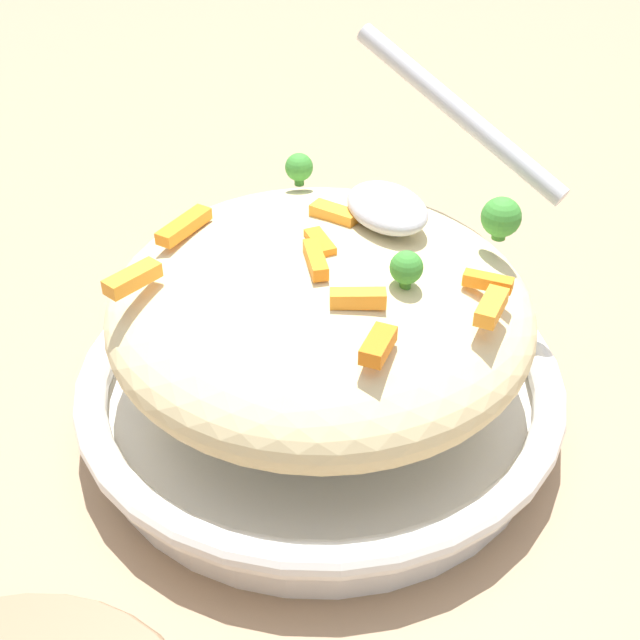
# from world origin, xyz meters

# --- Properties ---
(ground_plane) EXTENTS (2.40, 2.40, 0.00)m
(ground_plane) POSITION_xyz_m (0.00, 0.00, 0.00)
(ground_plane) COLOR #9E7F60
(serving_bowl) EXTENTS (0.28, 0.28, 0.04)m
(serving_bowl) POSITION_xyz_m (0.00, 0.00, 0.02)
(serving_bowl) COLOR white
(serving_bowl) RESTS_ON ground_plane
(pasta_mound) EXTENTS (0.24, 0.24, 0.08)m
(pasta_mound) POSITION_xyz_m (0.00, 0.00, 0.08)
(pasta_mound) COLOR beige
(pasta_mound) RESTS_ON serving_bowl
(carrot_piece_0) EXTENTS (0.02, 0.03, 0.01)m
(carrot_piece_0) POSITION_xyz_m (0.02, 0.10, 0.12)
(carrot_piece_0) COLOR orange
(carrot_piece_0) RESTS_ON pasta_mound
(carrot_piece_1) EXTENTS (0.02, 0.01, 0.01)m
(carrot_piece_1) POSITION_xyz_m (0.00, -0.00, 0.12)
(carrot_piece_1) COLOR orange
(carrot_piece_1) RESTS_ON pasta_mound
(carrot_piece_2) EXTENTS (0.02, 0.03, 0.01)m
(carrot_piece_2) POSITION_xyz_m (-0.08, -0.05, 0.12)
(carrot_piece_2) COLOR orange
(carrot_piece_2) RESTS_ON pasta_mound
(carrot_piece_3) EXTENTS (0.03, 0.02, 0.01)m
(carrot_piece_3) POSITION_xyz_m (-0.02, 0.01, 0.13)
(carrot_piece_3) COLOR orange
(carrot_piece_3) RESTS_ON pasta_mound
(carrot_piece_4) EXTENTS (0.03, 0.04, 0.01)m
(carrot_piece_4) POSITION_xyz_m (0.06, 0.06, 0.12)
(carrot_piece_4) COLOR orange
(carrot_piece_4) RESTS_ON pasta_mound
(carrot_piece_5) EXTENTS (0.02, 0.02, 0.01)m
(carrot_piece_5) POSITION_xyz_m (-0.06, -0.06, 0.12)
(carrot_piece_5) COLOR orange
(carrot_piece_5) RESTS_ON pasta_mound
(carrot_piece_6) EXTENTS (0.02, 0.03, 0.01)m
(carrot_piece_6) POSITION_xyz_m (-0.08, 0.01, 0.12)
(carrot_piece_6) COLOR orange
(carrot_piece_6) RESTS_ON pasta_mound
(carrot_piece_7) EXTENTS (0.02, 0.03, 0.01)m
(carrot_piece_7) POSITION_xyz_m (-0.05, 0.01, 0.12)
(carrot_piece_7) COLOR orange
(carrot_piece_7) RESTS_ON pasta_mound
(carrot_piece_8) EXTENTS (0.03, 0.02, 0.01)m
(carrot_piece_8) POSITION_xyz_m (0.02, -0.02, 0.12)
(carrot_piece_8) COLOR orange
(carrot_piece_8) RESTS_ON pasta_mound
(broccoli_floret_0) EXTENTS (0.02, 0.02, 0.02)m
(broccoli_floret_0) POSITION_xyz_m (-0.03, -0.10, 0.13)
(broccoli_floret_0) COLOR #377928
(broccoli_floret_0) RESTS_ON pasta_mound
(broccoli_floret_1) EXTENTS (0.02, 0.02, 0.02)m
(broccoli_floret_1) POSITION_xyz_m (-0.05, -0.02, 0.13)
(broccoli_floret_1) COLOR #377928
(broccoli_floret_1) RESTS_ON pasta_mound
(broccoli_floret_2) EXTENTS (0.02, 0.02, 0.02)m
(broccoli_floret_2) POSITION_xyz_m (0.08, -0.03, 0.13)
(broccoli_floret_2) COLOR #377928
(broccoli_floret_2) RESTS_ON pasta_mound
(serving_spoon) EXTENTS (0.14, 0.12, 0.08)m
(serving_spoon) POSITION_xyz_m (0.02, -0.07, 0.14)
(serving_spoon) COLOR #B7B7BC
(serving_spoon) RESTS_ON pasta_mound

